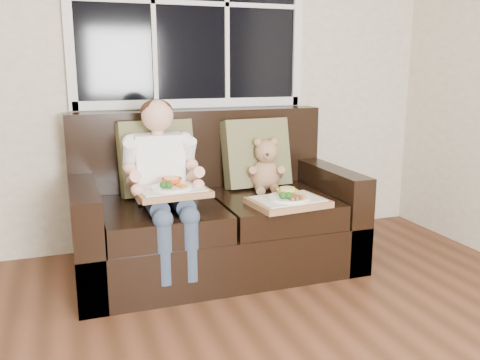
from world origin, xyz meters
name	(u,v)px	position (x,y,z in m)	size (l,w,h in m)	color
window_back	(190,3)	(0.46, 2.48, 1.65)	(1.62, 0.04, 1.37)	black
loveseat	(212,217)	(0.46, 2.02, 0.31)	(1.70, 0.92, 0.96)	black
pillow_left	(157,158)	(0.15, 2.17, 0.68)	(0.48, 0.25, 0.48)	#6A6A41
pillow_right	(256,153)	(0.82, 2.17, 0.67)	(0.46, 0.24, 0.46)	#6A6A41
child	(162,170)	(0.13, 1.89, 0.66)	(0.41, 0.61, 0.94)	white
teddy_bear	(266,168)	(0.84, 2.05, 0.59)	(0.24, 0.29, 0.36)	tan
tray_left	(171,190)	(0.15, 1.75, 0.57)	(0.42, 0.34, 0.09)	#A37149
tray_right	(288,200)	(0.82, 1.65, 0.48)	(0.46, 0.37, 0.10)	#A37149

